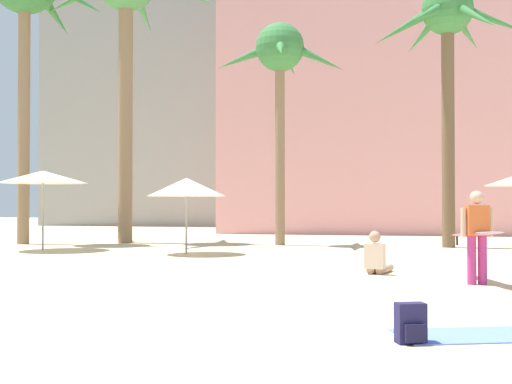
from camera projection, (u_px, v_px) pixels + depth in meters
name	position (u px, v px, depth m)	size (l,w,h in m)	color
ground	(109.00, 353.00, 6.52)	(120.00, 120.00, 0.00)	beige
hotel_pink	(457.00, 96.00, 35.62)	(23.64, 10.53, 14.39)	pink
hotel_tower_gray	(163.00, 2.00, 48.29)	(14.63, 8.72, 32.03)	gray
palm_tree_left	(448.00, 33.00, 22.55)	(5.17, 4.86, 8.87)	brown
palm_tree_center	(280.00, 60.00, 23.83)	(4.76, 4.82, 7.90)	#896B4C
palm_tree_right	(126.00, 0.00, 25.35)	(6.95, 6.94, 11.17)	#896B4C
cafe_umbrella_0	(43.00, 177.00, 21.03)	(2.75, 2.75, 2.50)	gray
cafe_umbrella_2	(186.00, 187.00, 19.43)	(2.29, 2.29, 2.21)	gray
beach_towel	(479.00, 335.00, 7.38)	(1.81, 0.89, 0.01)	#6684E0
backpack	(411.00, 324.00, 6.96)	(0.34, 0.31, 0.42)	#201D48
person_near_right	(377.00, 259.00, 13.94)	(0.60, 1.02, 0.90)	tan
person_mid_center	(476.00, 233.00, 12.20)	(0.89, 2.89, 1.69)	#B7337F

